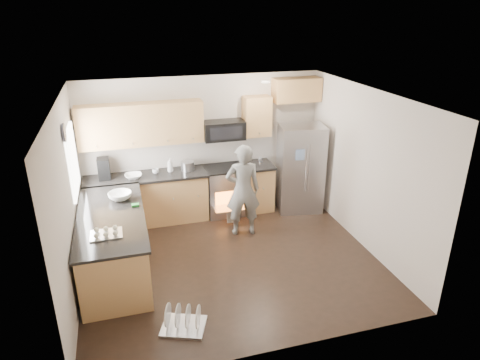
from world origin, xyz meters
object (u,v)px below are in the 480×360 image
object	(u,v)px
stove_range	(226,180)
refrigerator	(300,168)
person	(243,190)
dish_rack	(183,322)

from	to	relation	value
stove_range	refrigerator	distance (m)	1.45
refrigerator	stove_range	bearing A→B (deg)	-179.70
refrigerator	person	bearing A→B (deg)	-144.35
stove_range	person	bearing A→B (deg)	-85.03
dish_rack	person	bearing A→B (deg)	56.52
refrigerator	dish_rack	size ratio (longest dim) A/B	2.60
stove_range	dish_rack	size ratio (longest dim) A/B	2.75
stove_range	refrigerator	xyz separation A→B (m)	(1.42, -0.24, 0.17)
stove_range	dish_rack	world-z (taller)	stove_range
refrigerator	dish_rack	world-z (taller)	refrigerator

